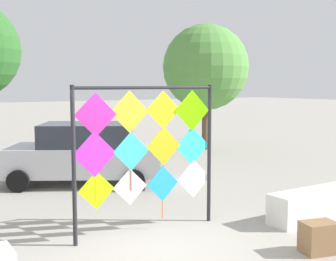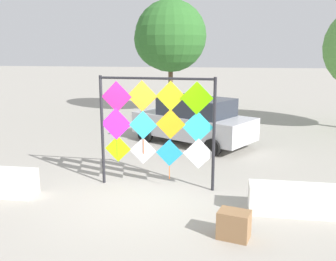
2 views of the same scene
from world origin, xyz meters
name	(u,v)px [view 1 (image 1 of 2)]	position (x,y,z in m)	size (l,w,h in m)	color
ground	(161,250)	(0.00, 0.00, 0.00)	(120.00, 120.00, 0.00)	#9E998E
kite_display_rack	(147,145)	(0.24, 0.85, 1.55)	(2.68, 0.16, 2.58)	#232328
parked_car	(83,153)	(0.71, 5.06, 0.80)	(4.39, 3.57, 1.58)	#B7B7BC
cardboard_box_large	(319,237)	(2.00, -1.39, 0.24)	(0.53, 0.37, 0.48)	olive
tree_broadleaf	(204,67)	(7.05, 8.36, 3.24)	(3.36, 3.36, 4.93)	brown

